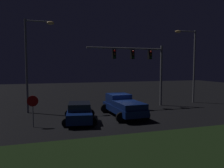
% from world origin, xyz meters
% --- Properties ---
extents(ground_plane, '(80.00, 80.00, 0.00)m').
position_xyz_m(ground_plane, '(0.00, 0.00, 0.00)').
color(ground_plane, black).
extents(grass_median, '(27.67, 5.86, 0.10)m').
position_xyz_m(grass_median, '(0.00, -8.43, 0.05)').
color(grass_median, black).
rests_on(grass_median, ground_plane).
extents(pickup_truck, '(3.04, 5.49, 1.80)m').
position_xyz_m(pickup_truck, '(0.37, -0.30, 1.00)').
color(pickup_truck, navy).
rests_on(pickup_truck, ground_plane).
extents(car_sedan, '(2.93, 4.63, 1.51)m').
position_xyz_m(car_sedan, '(-3.51, -1.24, 0.74)').
color(car_sedan, navy).
rests_on(car_sedan, ground_plane).
extents(traffic_signal_gantry, '(8.32, 0.56, 6.50)m').
position_xyz_m(traffic_signal_gantry, '(3.70, 3.37, 4.90)').
color(traffic_signal_gantry, slate).
rests_on(traffic_signal_gantry, ground_plane).
extents(street_lamp_left, '(2.62, 0.44, 8.50)m').
position_xyz_m(street_lamp_left, '(-7.04, 3.48, 5.32)').
color(street_lamp_left, slate).
rests_on(street_lamp_left, ground_plane).
extents(street_lamp_right, '(2.77, 0.44, 8.43)m').
position_xyz_m(street_lamp_right, '(10.29, 4.00, 5.30)').
color(street_lamp_right, slate).
rests_on(street_lamp_right, ground_plane).
extents(stop_sign, '(0.76, 0.08, 2.23)m').
position_xyz_m(stop_sign, '(-6.85, -1.80, 1.56)').
color(stop_sign, slate).
rests_on(stop_sign, ground_plane).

